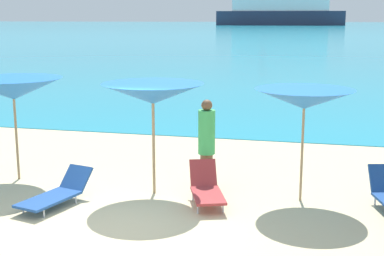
# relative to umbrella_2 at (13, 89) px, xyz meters

# --- Properties ---
(ground_plane) EXTENTS (50.00, 100.00, 0.30)m
(ground_plane) POSITION_rel_umbrella_2_xyz_m (3.26, 7.69, -2.23)
(ground_plane) COLOR beige
(ocean_water) EXTENTS (650.00, 440.00, 0.02)m
(ocean_water) POSITION_rel_umbrella_2_xyz_m (3.26, 225.23, -2.07)
(ocean_water) COLOR teal
(ocean_water) RESTS_ON ground_plane
(umbrella_2) EXTENTS (2.18, 2.18, 2.32)m
(umbrella_2) POSITION_rel_umbrella_2_xyz_m (0.00, 0.00, 0.00)
(umbrella_2) COLOR #9E7F59
(umbrella_2) RESTS_ON ground_plane
(umbrella_3) EXTENTS (2.26, 2.26, 2.33)m
(umbrella_3) POSITION_rel_umbrella_2_xyz_m (3.33, -0.25, 0.03)
(umbrella_3) COLOR #9E7F59
(umbrella_3) RESTS_ON ground_plane
(umbrella_4) EXTENTS (2.04, 2.04, 2.27)m
(umbrella_4) POSITION_rel_umbrella_2_xyz_m (6.35, 0.02, -0.01)
(umbrella_4) COLOR #9E7F59
(umbrella_4) RESTS_ON ground_plane
(lounge_chair_1) EXTENTS (1.02, 1.53, 0.75)m
(lounge_chair_1) POSITION_rel_umbrella_2_xyz_m (4.53, -0.60, -1.77)
(lounge_chair_1) COLOR #A53333
(lounge_chair_1) RESTS_ON ground_plane
(lounge_chair_3) EXTENTS (1.01, 1.78, 0.62)m
(lounge_chair_3) POSITION_rel_umbrella_2_xyz_m (1.69, -1.40, -1.83)
(lounge_chair_3) COLOR #1E478C
(lounge_chair_3) RESTS_ON ground_plane
(beachgoer_3) EXTENTS (0.37, 0.37, 1.92)m
(beachgoer_3) POSITION_rel_umbrella_2_xyz_m (4.30, 0.48, -1.06)
(beachgoer_3) COLOR brown
(beachgoer_3) RESTS_ON ground_plane
(cruise_ship) EXTENTS (59.50, 12.59, 21.02)m
(cruise_ship) POSITION_rel_umbrella_2_xyz_m (-14.42, 250.82, 5.93)
(cruise_ship) COLOR #262D47
(cruise_ship) RESTS_ON ocean_water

